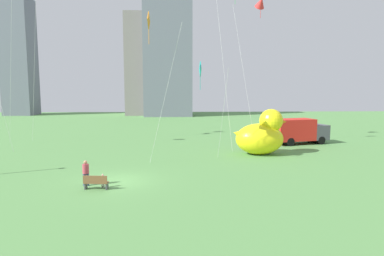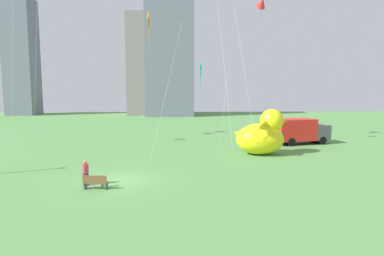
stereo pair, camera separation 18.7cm
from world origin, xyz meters
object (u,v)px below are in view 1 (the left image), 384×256
at_px(park_bench, 96,182).
at_px(giant_inflatable_duck, 261,135).
at_px(box_truck, 299,131).
at_px(kite_orange, 150,28).
at_px(kite_red, 261,3).
at_px(person_child, 103,180).
at_px(person_adult, 86,172).
at_px(kite_teal, 202,73).

relative_size(park_bench, giant_inflatable_duck, 0.29).
distance_m(box_truck, kite_orange, 21.48).
distance_m(box_truck, kite_red, 15.16).
xyz_separation_m(person_child, kite_orange, (2.73, 4.65, 10.17)).
xyz_separation_m(park_bench, box_truck, (18.78, 16.44, 0.98)).
relative_size(giant_inflatable_duck, box_truck, 0.78).
relative_size(person_child, giant_inflatable_duck, 0.17).
distance_m(park_bench, giant_inflatable_duck, 16.84).
xyz_separation_m(person_adult, person_child, (1.17, -0.46, -0.43)).
xyz_separation_m(person_child, box_truck, (18.44, 16.04, 0.97)).
bearing_deg(person_adult, person_child, -21.67).
distance_m(kite_red, kite_orange, 18.30).
relative_size(kite_red, kite_orange, 1.42).
xyz_separation_m(box_truck, kite_teal, (-11.73, -9.20, 6.07)).
distance_m(person_child, kite_teal, 11.89).
bearing_deg(kite_red, kite_teal, -124.16).
relative_size(person_adult, kite_red, 0.10).
bearing_deg(kite_orange, kite_red, 49.09).
height_order(person_adult, kite_teal, kite_teal).
height_order(kite_red, kite_orange, kite_red).
bearing_deg(person_child, person_adult, 158.33).
bearing_deg(box_truck, giant_inflatable_duck, -134.72).
height_order(box_truck, kite_orange, kite_orange).
bearing_deg(giant_inflatable_duck, park_bench, -140.80).
bearing_deg(kite_red, giant_inflatable_duck, -101.37).
height_order(park_bench, giant_inflatable_duck, giant_inflatable_duck).
height_order(box_truck, kite_red, kite_red).
relative_size(park_bench, kite_orange, 0.13).
xyz_separation_m(kite_red, kite_orange, (-11.48, -13.24, -5.25)).
bearing_deg(giant_inflatable_duck, person_adult, -144.85).
bearing_deg(person_adult, giant_inflatable_duck, 35.15).
relative_size(person_adult, box_truck, 0.24).
bearing_deg(kite_teal, giant_inflatable_duck, 29.46).
height_order(giant_inflatable_duck, box_truck, giant_inflatable_duck).
height_order(box_truck, kite_teal, kite_teal).
bearing_deg(park_bench, giant_inflatable_duck, 39.20).
distance_m(park_bench, person_adult, 1.27).
bearing_deg(person_adult, box_truck, 38.46).
relative_size(giant_inflatable_duck, kite_red, 0.31).
bearing_deg(kite_teal, person_child, -134.45).
bearing_deg(park_bench, box_truck, 41.20).
bearing_deg(person_adult, park_bench, -46.21).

